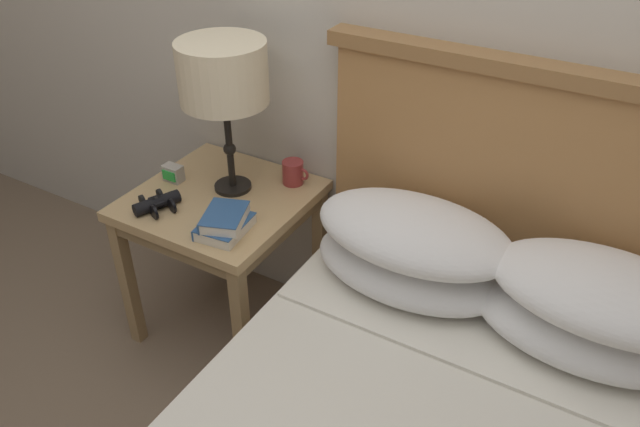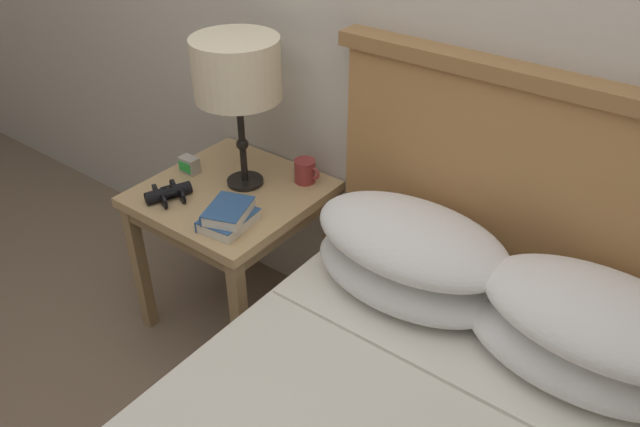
# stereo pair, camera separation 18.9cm
# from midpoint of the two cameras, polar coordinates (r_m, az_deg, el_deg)

# --- Properties ---
(nightstand) EXTENTS (0.58, 0.58, 0.59)m
(nightstand) POSITION_cam_midpoint_polar(r_m,az_deg,el_deg) (2.25, -5.66, 0.40)
(nightstand) COLOR tan
(nightstand) RESTS_ON ground_plane
(table_lamp) EXTENTS (0.29, 0.29, 0.53)m
(table_lamp) POSITION_cam_midpoint_polar(r_m,az_deg,el_deg) (2.06, -4.97, 12.76)
(table_lamp) COLOR black
(table_lamp) RESTS_ON nightstand
(book_on_nightstand) EXTENTS (0.15, 0.19, 0.04)m
(book_on_nightstand) POSITION_cam_midpoint_polar(r_m,az_deg,el_deg) (2.01, -5.75, -0.70)
(book_on_nightstand) COLOR silver
(book_on_nightstand) RESTS_ON nightstand
(book_stacked_on_top) EXTENTS (0.17, 0.19, 0.04)m
(book_stacked_on_top) POSITION_cam_midpoint_polar(r_m,az_deg,el_deg) (1.99, -5.76, 0.14)
(book_stacked_on_top) COLOR silver
(book_stacked_on_top) RESTS_ON book_on_nightstand
(binoculars_pair) EXTENTS (0.16, 0.16, 0.05)m
(binoculars_pair) POSITION_cam_midpoint_polar(r_m,az_deg,el_deg) (2.17, -11.29, 1.77)
(binoculars_pair) COLOR black
(binoculars_pair) RESTS_ON nightstand
(coffee_mug) EXTENTS (0.10, 0.08, 0.08)m
(coffee_mug) POSITION_cam_midpoint_polar(r_m,az_deg,el_deg) (2.22, 1.08, 3.82)
(coffee_mug) COLOR #993333
(coffee_mug) RESTS_ON nightstand
(alarm_clock) EXTENTS (0.07, 0.05, 0.06)m
(alarm_clock) POSITION_cam_midpoint_polar(r_m,az_deg,el_deg) (2.32, -9.61, 4.33)
(alarm_clock) COLOR #B7B2A8
(alarm_clock) RESTS_ON nightstand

